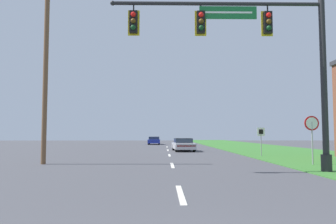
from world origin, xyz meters
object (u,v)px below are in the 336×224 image
(far_car, at_px, (154,141))
(route_sign_post, at_px, (261,135))
(utility_pole_near, at_px, (46,68))
(car_ahead, at_px, (183,145))
(stop_sign, at_px, (312,129))
(signal_mast, at_px, (265,53))

(far_car, relative_size, route_sign_post, 2.28)
(utility_pole_near, bearing_deg, far_car, 81.52)
(car_ahead, distance_m, utility_pole_near, 16.45)
(stop_sign, xyz_separation_m, route_sign_post, (-0.63, 6.74, -0.34))
(stop_sign, distance_m, utility_pole_near, 14.52)
(signal_mast, xyz_separation_m, far_car, (-5.79, 37.29, -4.47))
(car_ahead, distance_m, far_car, 20.21)
(car_ahead, bearing_deg, far_car, 99.47)
(route_sign_post, bearing_deg, signal_mast, -105.37)
(route_sign_post, height_order, utility_pole_near, utility_pole_near)
(far_car, xyz_separation_m, stop_sign, (9.13, -34.19, 1.26))
(signal_mast, xyz_separation_m, utility_pole_near, (-10.77, 3.91, 0.11))
(stop_sign, bearing_deg, far_car, 104.96)
(car_ahead, relative_size, far_car, 1.01)
(stop_sign, bearing_deg, route_sign_post, 95.37)
(stop_sign, relative_size, utility_pole_near, 0.25)
(far_car, distance_m, route_sign_post, 28.75)
(signal_mast, xyz_separation_m, route_sign_post, (2.70, 9.84, -3.55))
(stop_sign, height_order, route_sign_post, stop_sign)
(car_ahead, xyz_separation_m, far_car, (-3.33, 19.94, 0.00))
(car_ahead, height_order, far_car, same)
(stop_sign, xyz_separation_m, utility_pole_near, (-14.11, 0.81, 3.33))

